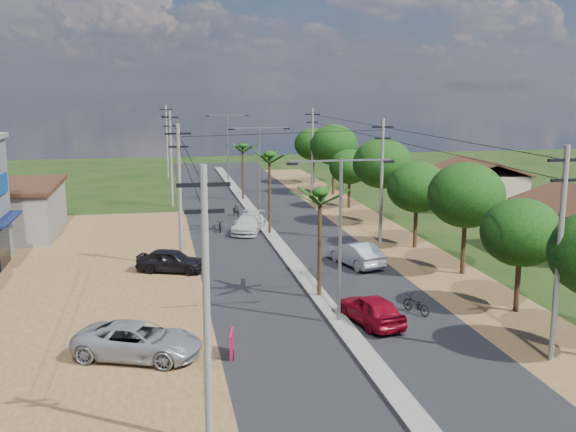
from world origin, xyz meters
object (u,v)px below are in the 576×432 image
moto_rider_east (416,305)px  roadside_sign (232,344)px  car_white_far (249,224)px  car_parked_dark (171,261)px  car_silver_mid (356,254)px  car_parked_silver (138,342)px  car_red_near (371,310)px

moto_rider_east → roadside_sign: bearing=-2.9°
car_white_far → car_parked_dark: car_parked_dark is taller
car_silver_mid → moto_rider_east: 9.45m
car_white_far → moto_rider_east: car_white_far is taller
car_silver_mid → car_white_far: (-5.35, 11.03, -0.06)m
car_parked_dark → moto_rider_east: 15.63m
car_white_far → car_parked_silver: size_ratio=0.91×
car_parked_dark → roadside_sign: bearing=-150.9°
moto_rider_east → car_red_near: bearing=-2.8°
car_silver_mid → car_red_near: bearing=62.1°
car_red_near → moto_rider_east: (2.66, 0.99, -0.26)m
car_white_far → moto_rider_east: 21.24m
car_silver_mid → car_white_far: bearing=-79.4°
moto_rider_east → roadside_sign: roadside_sign is taller
car_parked_silver → car_parked_dark: (1.68, 13.22, -0.02)m
car_parked_dark → car_parked_silver: bearing=-167.1°
car_parked_dark → roadside_sign: size_ratio=3.23×
car_red_near → car_parked_dark: car_red_near is taller
car_white_far → roadside_sign: (-4.00, -24.05, -0.16)m
car_red_near → moto_rider_east: 2.85m
car_parked_dark → car_white_far: bearing=-10.9°
moto_rider_east → car_parked_silver: bearing=-10.6°
car_red_near → car_parked_silver: car_parked_silver is taller
car_red_near → car_parked_dark: 14.47m
moto_rider_east → car_parked_dark: bearing=-63.9°
car_silver_mid → moto_rider_east: car_silver_mid is taller
roadside_sign → moto_rider_east: bearing=31.8°
car_white_far → car_parked_silver: car_parked_silver is taller
car_parked_silver → car_white_far: bearing=2.9°
car_parked_silver → roadside_sign: car_parked_silver is taller
car_red_near → car_parked_dark: size_ratio=1.02×
car_red_near → car_silver_mid: (2.35, 10.43, 0.04)m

